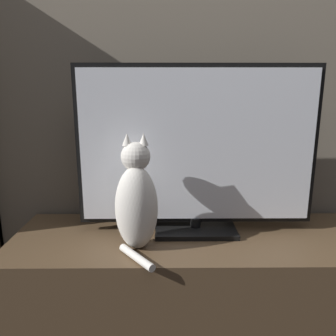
# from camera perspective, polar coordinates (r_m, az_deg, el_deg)

# --- Properties ---
(wall_back) EXTENTS (4.80, 0.05, 2.60)m
(wall_back) POSITION_cam_1_polar(r_m,az_deg,el_deg) (1.58, 3.64, 22.70)
(wall_back) COLOR #756B5B
(wall_back) RESTS_ON ground_plane
(tv_stand) EXTENTS (1.47, 0.50, 0.46)m
(tv_stand) POSITION_cam_1_polar(r_m,az_deg,el_deg) (1.50, 3.86, -19.65)
(tv_stand) COLOR brown
(tv_stand) RESTS_ON ground_plane
(tv) EXTENTS (0.98, 0.20, 0.69)m
(tv) POSITION_cam_1_polar(r_m,az_deg,el_deg) (1.34, 5.04, 2.84)
(tv) COLOR black
(tv) RESTS_ON tv_stand
(cat) EXTENTS (0.17, 0.27, 0.44)m
(cat) POSITION_cam_1_polar(r_m,az_deg,el_deg) (1.23, -5.52, -5.74)
(cat) COLOR silver
(cat) RESTS_ON tv_stand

